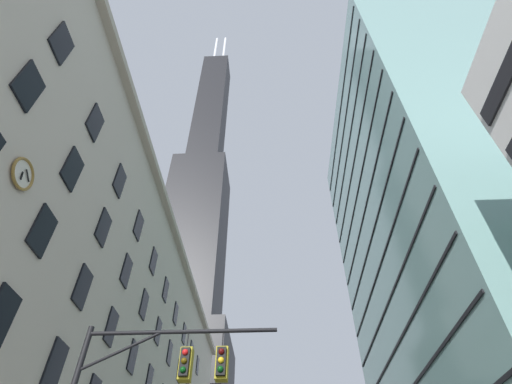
{
  "coord_description": "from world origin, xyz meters",
  "views": [
    {
      "loc": [
        -0.43,
        -10.57,
        1.29
      ],
      "look_at": [
        -2.14,
        24.92,
        35.62
      ],
      "focal_mm": 27.19,
      "sensor_mm": 36.0,
      "label": 1
    }
  ],
  "objects": [
    {
      "name": "station_building",
      "position": [
        -17.87,
        24.58,
        13.92
      ],
      "size": [
        14.4,
        61.16,
        27.89
      ],
      "color": "beige",
      "rests_on": "ground"
    },
    {
      "name": "dark_skyscraper",
      "position": [
        -21.52,
        73.14,
        53.68
      ],
      "size": [
        22.94,
        22.94,
        188.05
      ],
      "color": "black",
      "rests_on": "ground"
    },
    {
      "name": "glass_office_midrise",
      "position": [
        20.57,
        25.44,
        27.91
      ],
      "size": [
        19.25,
        34.34,
        55.82
      ],
      "color": "gray",
      "rests_on": "ground"
    }
  ]
}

